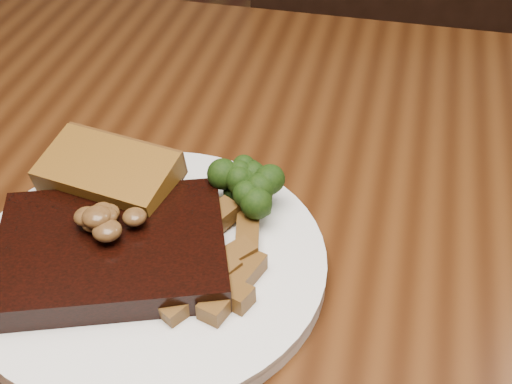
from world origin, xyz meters
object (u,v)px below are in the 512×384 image
dining_table (250,300)px  plate (149,265)px  steak (112,251)px  garlic_bread (111,191)px  potato_wedges (222,263)px  chair_far (358,122)px

dining_table → plate: (-0.07, -0.07, 0.10)m
steak → garlic_bread: size_ratio=1.54×
potato_wedges → steak: bearing=-174.9°
chair_far → plate: bearing=66.1°
steak → garlic_bread: 0.08m
chair_far → plate: size_ratio=2.84×
dining_table → potato_wedges: size_ratio=16.77×
garlic_bread → potato_wedges: 0.14m
plate → dining_table: bearing=44.3°
plate → steak: 0.03m
dining_table → steak: (-0.10, -0.08, 0.12)m
chair_far → potato_wedges: 0.78m
chair_far → steak: 0.80m
steak → potato_wedges: bearing=-14.9°
potato_wedges → plate: bearing=178.6°
plate → potato_wedges: bearing=-1.4°
steak → garlic_bread: (-0.03, 0.07, -0.00)m
steak → potato_wedges: steak is taller
plate → garlic_bread: garlic_bread is taller
steak → potato_wedges: size_ratio=1.90×
dining_table → plate: size_ratio=5.43×
plate → garlic_bread: bearing=132.1°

